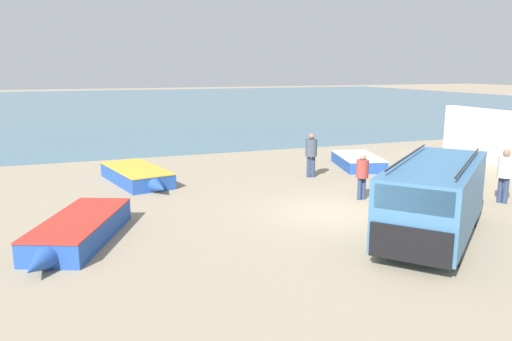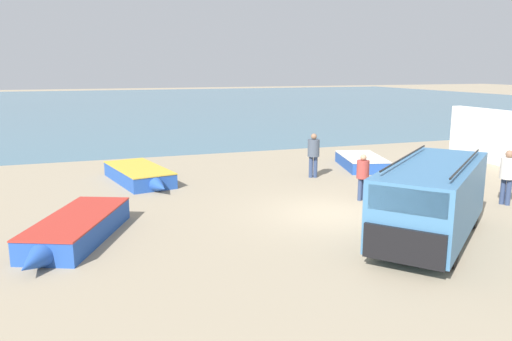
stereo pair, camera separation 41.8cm
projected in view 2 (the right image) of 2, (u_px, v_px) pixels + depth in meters
The scene contains 9 objects.
ground_plane at pixel (336, 215), 15.33m from camera, with size 200.00×200.00×0.00m, color gray.
sea_water at pixel (141, 103), 63.41m from camera, with size 120.00×80.00×0.01m, color #477084.
parked_van at pixel (432, 198), 12.87m from camera, with size 5.35×4.91×2.16m.
fishing_rowboat_0 at pixel (75, 229), 12.93m from camera, with size 2.94×4.82×0.62m.
fishing_rowboat_1 at pixel (140, 175), 19.59m from camera, with size 2.48×4.86×0.59m.
fishing_rowboat_2 at pixel (361, 161), 22.61m from camera, with size 2.48×4.09×0.52m.
fisherman_0 at pixel (314, 151), 20.30m from camera, with size 0.48×0.48×1.82m.
fisherman_1 at pixel (363, 173), 16.79m from camera, with size 0.42×0.42×1.59m.
fisherman_2 at pixel (508, 172), 16.24m from camera, with size 0.48×0.48×1.81m.
Camera 2 is at (-7.17, -13.11, 4.43)m, focal length 35.00 mm.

